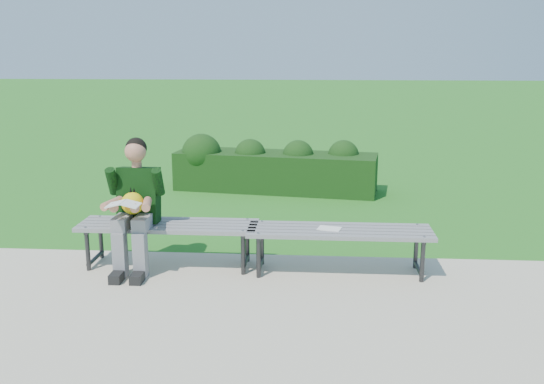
{
  "coord_description": "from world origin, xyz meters",
  "views": [
    {
      "loc": [
        0.96,
        -6.19,
        2.17
      ],
      "look_at": [
        0.53,
        -0.23,
        0.77
      ],
      "focal_mm": 40.0,
      "sensor_mm": 36.0,
      "label": 1
    }
  ],
  "objects_px": {
    "bench_left": "(169,229)",
    "seated_boy": "(135,202)",
    "paper_sheet": "(329,228)",
    "hedge": "(270,167)",
    "bench_right": "(339,234)"
  },
  "relations": [
    {
      "from": "hedge",
      "to": "paper_sheet",
      "type": "xyz_separation_m",
      "value": [
        0.86,
        -3.66,
        0.1
      ]
    },
    {
      "from": "hedge",
      "to": "paper_sheet",
      "type": "relative_size",
      "value": 12.82
    },
    {
      "from": "bench_left",
      "to": "bench_right",
      "type": "bearing_deg",
      "value": -2.45
    },
    {
      "from": "bench_right",
      "to": "paper_sheet",
      "type": "bearing_deg",
      "value": 180.0
    },
    {
      "from": "bench_left",
      "to": "bench_right",
      "type": "height_order",
      "value": "same"
    },
    {
      "from": "bench_left",
      "to": "paper_sheet",
      "type": "xyz_separation_m",
      "value": [
        1.62,
        -0.07,
        0.06
      ]
    },
    {
      "from": "paper_sheet",
      "to": "seated_boy",
      "type": "bearing_deg",
      "value": -179.44
    },
    {
      "from": "paper_sheet",
      "to": "hedge",
      "type": "bearing_deg",
      "value": 103.22
    },
    {
      "from": "bench_left",
      "to": "seated_boy",
      "type": "relative_size",
      "value": 1.37
    },
    {
      "from": "bench_left",
      "to": "seated_boy",
      "type": "distance_m",
      "value": 0.43
    },
    {
      "from": "hedge",
      "to": "seated_boy",
      "type": "bearing_deg",
      "value": -106.04
    },
    {
      "from": "bench_right",
      "to": "paper_sheet",
      "type": "xyz_separation_m",
      "value": [
        -0.1,
        0.0,
        0.06
      ]
    },
    {
      "from": "seated_boy",
      "to": "paper_sheet",
      "type": "xyz_separation_m",
      "value": [
        1.92,
        0.02,
        -0.24
      ]
    },
    {
      "from": "hedge",
      "to": "bench_left",
      "type": "relative_size",
      "value": 1.8
    },
    {
      "from": "paper_sheet",
      "to": "bench_left",
      "type": "bearing_deg",
      "value": 177.4
    }
  ]
}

